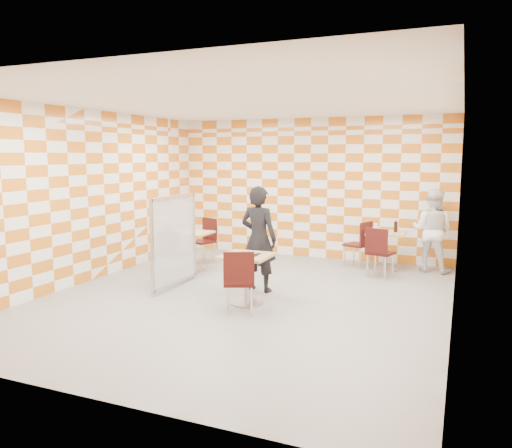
{
  "coord_description": "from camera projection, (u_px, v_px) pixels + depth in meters",
  "views": [
    {
      "loc": [
        3.05,
        -6.9,
        2.21
      ],
      "look_at": [
        0.1,
        0.2,
        1.15
      ],
      "focal_mm": 35.0,
      "sensor_mm": 36.0,
      "label": 1
    }
  ],
  "objects": [
    {
      "name": "room_shell",
      "position": [
        258.0,
        200.0,
        8.06
      ],
      "size": [
        7.0,
        7.0,
        7.0
      ],
      "color": "gray",
      "rests_on": "ground"
    },
    {
      "name": "main_table",
      "position": [
        247.0,
        270.0,
        7.42
      ],
      "size": [
        0.7,
        0.7,
        0.75
      ],
      "color": "tan",
      "rests_on": "ground"
    },
    {
      "name": "second_table",
      "position": [
        386.0,
        244.0,
        9.61
      ],
      "size": [
        0.7,
        0.7,
        0.75
      ],
      "color": "tan",
      "rests_on": "ground"
    },
    {
      "name": "empty_table",
      "position": [
        191.0,
        244.0,
        9.6
      ],
      "size": [
        0.7,
        0.7,
        0.75
      ],
      "color": "tan",
      "rests_on": "ground"
    },
    {
      "name": "chair_main_front",
      "position": [
        239.0,
        278.0,
        6.85
      ],
      "size": [
        0.56,
        0.56,
        0.92
      ],
      "color": "#350D0A",
      "rests_on": "ground"
    },
    {
      "name": "chair_second_front",
      "position": [
        379.0,
        249.0,
        8.96
      ],
      "size": [
        0.52,
        0.52,
        0.92
      ],
      "color": "#350D0A",
      "rests_on": "ground"
    },
    {
      "name": "chair_second_side",
      "position": [
        361.0,
        241.0,
        9.81
      ],
      "size": [
        0.55,
        0.54,
        0.92
      ],
      "color": "#350D0A",
      "rests_on": "ground"
    },
    {
      "name": "chair_empty_near",
      "position": [
        172.0,
        250.0,
        8.83
      ],
      "size": [
        0.42,
        0.43,
        0.92
      ],
      "color": "#350D0A",
      "rests_on": "ground"
    },
    {
      "name": "chair_empty_far",
      "position": [
        206.0,
        237.0,
        10.29
      ],
      "size": [
        0.55,
        0.55,
        0.92
      ],
      "color": "#350D0A",
      "rests_on": "ground"
    },
    {
      "name": "partition",
      "position": [
        174.0,
        241.0,
        8.35
      ],
      "size": [
        0.08,
        1.38,
        1.55
      ],
      "color": "white",
      "rests_on": "ground"
    },
    {
      "name": "man_dark",
      "position": [
        259.0,
        239.0,
        8.1
      ],
      "size": [
        0.67,
        0.48,
        1.73
      ],
      "primitive_type": "imported",
      "rotation": [
        0.0,
        0.0,
        3.03
      ],
      "color": "black",
      "rests_on": "ground"
    },
    {
      "name": "man_white",
      "position": [
        432.0,
        230.0,
        9.48
      ],
      "size": [
        0.88,
        0.75,
        1.59
      ],
      "primitive_type": "imported",
      "rotation": [
        0.0,
        0.0,
        2.93
      ],
      "color": "white",
      "rests_on": "ground"
    },
    {
      "name": "pizza_on_foil",
      "position": [
        246.0,
        254.0,
        7.38
      ],
      "size": [
        0.4,
        0.4,
        0.04
      ],
      "color": "silver",
      "rests_on": "main_table"
    },
    {
      "name": "sport_bottle",
      "position": [
        376.0,
        226.0,
        9.69
      ],
      "size": [
        0.06,
        0.06,
        0.2
      ],
      "color": "white",
      "rests_on": "second_table"
    },
    {
      "name": "soda_bottle",
      "position": [
        396.0,
        227.0,
        9.56
      ],
      "size": [
        0.07,
        0.07,
        0.23
      ],
      "color": "black",
      "rests_on": "second_table"
    }
  ]
}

